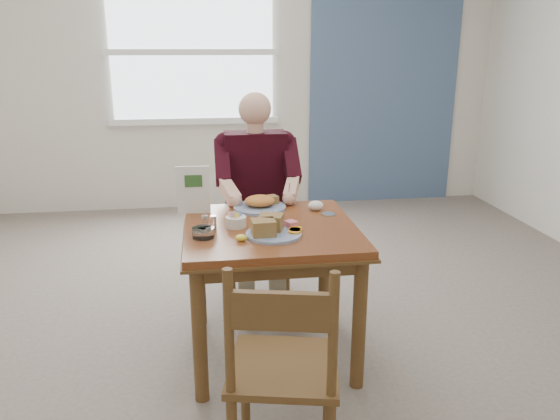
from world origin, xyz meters
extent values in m
plane|color=#60564E|center=(0.00, 0.00, 0.00)|extent=(6.00, 6.00, 0.00)
plane|color=silver|center=(0.00, 3.00, 1.40)|extent=(5.50, 0.00, 5.50)
cube|color=#445C7F|center=(1.60, 2.98, 1.40)|extent=(1.60, 0.02, 2.80)
ellipsoid|color=#FFF435|center=(-0.17, -0.21, 0.77)|extent=(0.06, 0.04, 0.03)
ellipsoid|color=white|center=(0.30, 0.25, 0.78)|extent=(0.10, 0.09, 0.06)
cylinder|color=silver|center=(0.35, 0.14, 0.75)|extent=(0.09, 0.09, 0.01)
cube|color=white|center=(-0.40, 2.97, 1.60)|extent=(1.60, 0.02, 1.30)
cube|color=white|center=(-0.40, 2.96, 0.92)|extent=(1.72, 0.04, 0.06)
cube|color=white|center=(-0.40, 2.96, 1.60)|extent=(1.72, 0.04, 0.06)
cube|color=brown|center=(0.00, 0.00, 0.73)|extent=(0.90, 0.90, 0.04)
cube|color=brown|center=(0.00, 0.00, 0.70)|extent=(0.92, 0.92, 0.01)
cylinder|color=brown|center=(-0.39, -0.39, 0.35)|extent=(0.07, 0.07, 0.71)
cylinder|color=brown|center=(0.39, -0.39, 0.35)|extent=(0.07, 0.07, 0.71)
cylinder|color=brown|center=(-0.39, 0.39, 0.35)|extent=(0.07, 0.07, 0.71)
cylinder|color=brown|center=(0.39, 0.39, 0.35)|extent=(0.07, 0.07, 0.71)
cube|color=brown|center=(0.00, -0.39, 0.66)|extent=(0.80, 0.03, 0.08)
cube|color=brown|center=(0.00, 0.39, 0.66)|extent=(0.80, 0.03, 0.08)
cube|color=brown|center=(-0.39, 0.00, 0.66)|extent=(0.03, 0.80, 0.08)
cube|color=brown|center=(0.39, 0.00, 0.66)|extent=(0.03, 0.80, 0.08)
cylinder|color=brown|center=(-0.18, 0.57, 0.23)|extent=(0.04, 0.04, 0.45)
cylinder|color=brown|center=(0.18, 0.57, 0.23)|extent=(0.04, 0.04, 0.45)
cylinder|color=brown|center=(-0.18, 0.93, 0.23)|extent=(0.04, 0.04, 0.45)
cylinder|color=brown|center=(0.18, 0.93, 0.23)|extent=(0.04, 0.04, 0.45)
cube|color=brown|center=(0.00, 0.75, 0.47)|extent=(0.42, 0.42, 0.03)
cylinder|color=brown|center=(-0.18, 0.93, 0.70)|extent=(0.04, 0.04, 0.50)
cylinder|color=brown|center=(0.18, 0.93, 0.70)|extent=(0.04, 0.04, 0.50)
cube|color=brown|center=(0.00, 0.93, 0.80)|extent=(0.38, 0.03, 0.14)
cylinder|color=brown|center=(-0.20, -0.67, 0.23)|extent=(0.05, 0.05, 0.45)
cylinder|color=brown|center=(0.15, -0.75, 0.23)|extent=(0.05, 0.05, 0.45)
cube|color=brown|center=(-0.06, -0.88, 0.47)|extent=(0.50, 0.50, 0.03)
cylinder|color=brown|center=(-0.27, -1.02, 0.70)|extent=(0.04, 0.04, 0.50)
cylinder|color=brown|center=(0.08, -1.10, 0.70)|extent=(0.04, 0.04, 0.50)
cube|color=brown|center=(-0.10, -1.06, 0.80)|extent=(0.38, 0.11, 0.14)
cube|color=gray|center=(-0.10, 0.63, 0.54)|extent=(0.13, 0.38, 0.12)
cube|color=gray|center=(0.10, 0.63, 0.54)|extent=(0.13, 0.38, 0.12)
cube|color=gray|center=(-0.10, 0.45, 0.24)|extent=(0.10, 0.10, 0.48)
cube|color=gray|center=(0.10, 0.45, 0.24)|extent=(0.10, 0.10, 0.48)
cube|color=black|center=(0.00, 0.78, 0.84)|extent=(0.40, 0.22, 0.58)
sphere|color=black|center=(-0.19, 0.78, 1.06)|extent=(0.15, 0.15, 0.15)
sphere|color=black|center=(0.19, 0.78, 1.06)|extent=(0.15, 0.15, 0.15)
cylinder|color=#D8A289|center=(0.00, 0.76, 1.15)|extent=(0.11, 0.11, 0.08)
sphere|color=#D8A289|center=(0.00, 0.76, 1.28)|extent=(0.21, 0.21, 0.21)
cube|color=black|center=(-0.22, 0.67, 0.96)|extent=(0.09, 0.29, 0.27)
cube|color=black|center=(0.22, 0.67, 0.96)|extent=(0.09, 0.29, 0.27)
sphere|color=black|center=(-0.22, 0.55, 0.86)|extent=(0.09, 0.09, 0.09)
sphere|color=black|center=(0.22, 0.55, 0.86)|extent=(0.09, 0.09, 0.09)
cube|color=#D8A289|center=(-0.19, 0.46, 0.82)|extent=(0.14, 0.23, 0.14)
cube|color=#D8A289|center=(0.19, 0.46, 0.82)|extent=(0.14, 0.23, 0.14)
sphere|color=#D8A289|center=(-0.16, 0.37, 0.79)|extent=(0.08, 0.08, 0.08)
sphere|color=#D8A289|center=(0.16, 0.37, 0.79)|extent=(0.08, 0.08, 0.08)
cylinder|color=silver|center=(0.16, 0.37, 0.84)|extent=(0.01, 0.05, 0.12)
cylinder|color=white|center=(0.00, -0.16, 0.76)|extent=(0.31, 0.31, 0.02)
cube|color=tan|center=(-0.06, -0.18, 0.80)|extent=(0.12, 0.11, 0.08)
cube|color=tan|center=(-0.01, -0.10, 0.80)|extent=(0.14, 0.13, 0.08)
cylinder|color=orange|center=(0.10, -0.17, 0.77)|extent=(0.08, 0.08, 0.01)
cylinder|color=orange|center=(0.11, -0.14, 0.77)|extent=(0.07, 0.07, 0.01)
cylinder|color=orange|center=(0.12, -0.12, 0.77)|extent=(0.08, 0.08, 0.01)
cube|color=#E76D7F|center=(0.10, -0.07, 0.78)|extent=(0.07, 0.07, 0.03)
cylinder|color=white|center=(-0.02, 0.32, 0.76)|extent=(0.40, 0.40, 0.02)
ellipsoid|color=orange|center=(-0.02, 0.32, 0.80)|extent=(0.22, 0.20, 0.07)
cube|color=tan|center=(0.03, 0.36, 0.79)|extent=(0.13, 0.10, 0.05)
cylinder|color=white|center=(-0.18, 0.01, 0.78)|extent=(0.13, 0.13, 0.06)
cube|color=pink|center=(-0.19, 0.01, 0.82)|extent=(0.04, 0.03, 0.03)
cube|color=#6699D8|center=(-0.17, 0.02, 0.82)|extent=(0.04, 0.01, 0.03)
cube|color=#EAD159|center=(-0.18, -0.01, 0.82)|extent=(0.04, 0.04, 0.03)
cube|color=white|center=(-0.20, 0.02, 0.82)|extent=(0.04, 0.02, 0.03)
cylinder|color=white|center=(-0.34, -0.01, 0.78)|extent=(0.04, 0.04, 0.06)
cylinder|color=silver|center=(-0.34, -0.01, 0.82)|extent=(0.04, 0.04, 0.01)
cylinder|color=white|center=(-0.30, -0.02, 0.78)|extent=(0.04, 0.04, 0.06)
cylinder|color=silver|center=(-0.30, -0.02, 0.82)|extent=(0.04, 0.04, 0.01)
cylinder|color=white|center=(-0.35, -0.13, 0.78)|extent=(0.13, 0.13, 0.05)
cylinder|color=white|center=(-0.37, -0.14, 0.79)|extent=(0.03, 0.03, 0.02)
cylinder|color=white|center=(-0.34, -0.12, 0.79)|extent=(0.03, 0.03, 0.02)
cylinder|color=white|center=(-0.35, -0.15, 0.79)|extent=(0.03, 0.03, 0.02)
cube|color=white|center=(-0.40, 0.29, 0.89)|extent=(0.19, 0.02, 0.27)
cube|color=#2D5926|center=(-0.40, 0.28, 0.94)|extent=(0.10, 0.01, 0.07)
camera|label=1|loc=(-0.34, -2.72, 1.67)|focal=35.00mm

